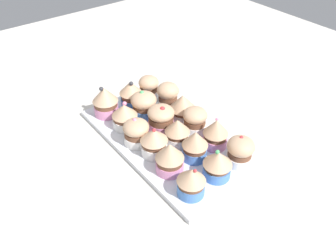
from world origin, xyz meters
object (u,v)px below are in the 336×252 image
object	(u,v)px
cupcake_8	(163,118)
cupcake_10	(194,145)
cupcake_5	(191,181)
cupcake_11	(216,165)
cupcake_4	(170,157)
cupcake_12	(149,88)
cupcake_0	(105,101)
cupcake_6	(130,94)
cupcake_16	(216,133)
cupcake_3	(154,142)
cupcake_13	(168,96)
cupcake_15	(195,121)
cupcake_1	(125,116)
cupcake_17	(240,151)
cupcake_14	(182,107)
baking_tray	(168,138)
cupcake_9	(177,132)
cupcake_7	(144,105)
cupcake_2	(136,132)

from	to	relation	value
cupcake_8	cupcake_10	size ratio (longest dim) A/B	1.01
cupcake_5	cupcake_11	size ratio (longest dim) A/B	0.99
cupcake_4	cupcake_12	distance (cm)	27.78
cupcake_0	cupcake_6	xyz separation A→B (cm)	(1.05, 6.58, -0.16)
cupcake_8	cupcake_16	bearing A→B (deg)	26.75
cupcake_3	cupcake_4	xyz separation A→B (cm)	(6.25, -0.58, 0.28)
cupcake_13	cupcake_5	bearing A→B (deg)	-29.14
cupcake_5	cupcake_15	world-z (taller)	same
cupcake_15	cupcake_6	bearing A→B (deg)	-161.20
cupcake_1	cupcake_5	world-z (taller)	same
cupcake_11	cupcake_17	size ratio (longest dim) A/B	0.98
cupcake_8	cupcake_14	distance (cm)	6.44
cupcake_1	cupcake_4	distance (cm)	18.40
cupcake_3	cupcake_16	bearing A→B (deg)	63.29
cupcake_5	cupcake_16	bearing A→B (deg)	118.62
cupcake_5	cupcake_12	world-z (taller)	same
cupcake_14	cupcake_1	bearing A→B (deg)	-116.05
cupcake_6	baking_tray	bearing A→B (deg)	1.16
cupcake_6	cupcake_15	world-z (taller)	cupcake_6
cupcake_6	cupcake_9	bearing A→B (deg)	0.98
cupcake_7	cupcake_9	distance (cm)	13.11
cupcake_6	cupcake_8	world-z (taller)	cupcake_6
cupcake_3	cupcake_13	size ratio (longest dim) A/B	0.94
cupcake_0	cupcake_14	distance (cm)	19.33
baking_tray	cupcake_7	world-z (taller)	cupcake_7
cupcake_12	cupcake_4	bearing A→B (deg)	-26.59
cupcake_7	cupcake_13	world-z (taller)	same
cupcake_4	cupcake_12	xyz separation A→B (cm)	(-24.84, 12.44, -0.29)
cupcake_9	cupcake_13	xyz separation A→B (cm)	(-12.48, 7.05, 0.25)
cupcake_1	cupcake_15	distance (cm)	16.76
cupcake_1	cupcake_17	size ratio (longest dim) A/B	0.97
baking_tray	cupcake_14	bearing A→B (deg)	113.71
baking_tray	cupcake_2	size ratio (longest dim) A/B	6.59
cupcake_1	cupcake_5	bearing A→B (deg)	-2.96
cupcake_2	cupcake_5	bearing A→B (deg)	-0.48
cupcake_3	cupcake_9	distance (cm)	6.11
cupcake_9	cupcake_17	distance (cm)	14.54
cupcake_14	cupcake_4	bearing A→B (deg)	-48.06
cupcake_6	cupcake_10	bearing A→B (deg)	0.02
cupcake_12	cupcake_15	size ratio (longest dim) A/B	1.00
cupcake_12	cupcake_13	bearing A→B (deg)	11.06
cupcake_12	cupcake_14	size ratio (longest dim) A/B	0.95
cupcake_0	cupcake_16	distance (cm)	28.95
cupcake_3	cupcake_11	world-z (taller)	cupcake_3
cupcake_7	cupcake_0	bearing A→B (deg)	-134.65
cupcake_10	cupcake_11	size ratio (longest dim) A/B	1.06
cupcake_4	cupcake_14	size ratio (longest dim) A/B	1.02
cupcake_6	cupcake_15	bearing A→B (deg)	18.80
cupcake_4	cupcake_16	distance (cm)	13.02
cupcake_3	cupcake_10	xyz separation A→B (cm)	(6.50, 5.78, 0.27)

